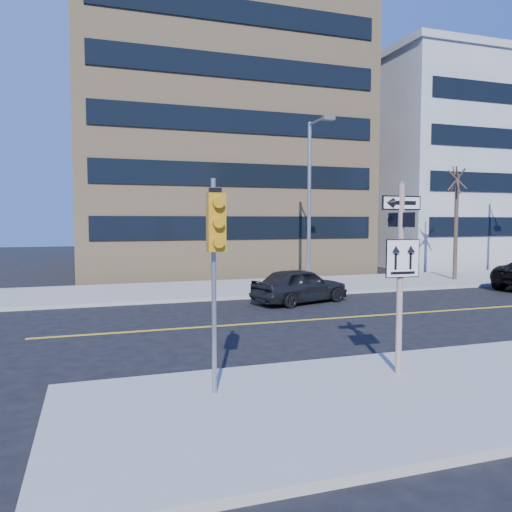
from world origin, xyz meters
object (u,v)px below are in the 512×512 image
object	(u,v)px
traffic_signal	(216,240)
street_tree_west	(457,182)
sign_pole	(401,266)
streetlight_a	(311,193)
parked_car_a	(300,285)

from	to	relation	value
traffic_signal	street_tree_west	size ratio (longest dim) A/B	0.63
sign_pole	street_tree_west	size ratio (longest dim) A/B	0.64
traffic_signal	streetlight_a	bearing A→B (deg)	59.20
streetlight_a	sign_pole	bearing A→B (deg)	-106.77
sign_pole	traffic_signal	size ratio (longest dim) A/B	1.02
traffic_signal	parked_car_a	xyz separation A→B (m)	(6.00, 10.07, -2.30)
parked_car_a	sign_pole	bearing A→B (deg)	150.34
traffic_signal	street_tree_west	distance (m)	22.14
sign_pole	traffic_signal	xyz separation A→B (m)	(-4.00, -0.15, 0.59)
traffic_signal	parked_car_a	world-z (taller)	traffic_signal
street_tree_west	sign_pole	bearing A→B (deg)	-133.26
sign_pole	parked_car_a	world-z (taller)	sign_pole
parked_car_a	street_tree_west	size ratio (longest dim) A/B	0.67
sign_pole	traffic_signal	bearing A→B (deg)	-177.89
streetlight_a	street_tree_west	bearing A→B (deg)	3.45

